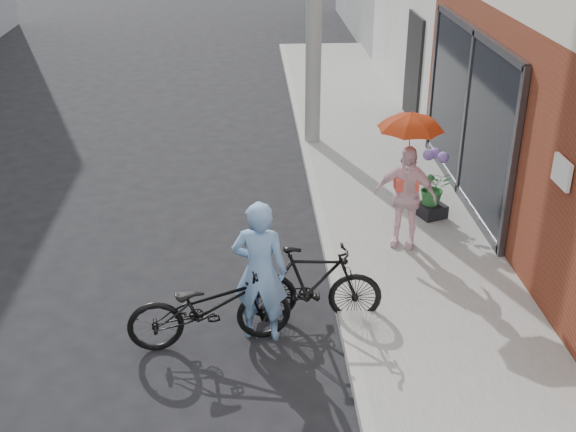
{
  "coord_description": "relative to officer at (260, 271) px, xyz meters",
  "views": [
    {
      "loc": [
        -0.08,
        -6.54,
        4.68
      ],
      "look_at": [
        0.35,
        0.81,
        1.1
      ],
      "focal_mm": 45.0,
      "sensor_mm": 36.0,
      "label": 1
    }
  ],
  "objects": [
    {
      "name": "ground",
      "position": [
        -0.01,
        -0.07,
        -0.81
      ],
      "size": [
        80.0,
        80.0,
        0.0
      ],
      "primitive_type": "plane",
      "color": "black",
      "rests_on": "ground"
    },
    {
      "name": "sidewalk",
      "position": [
        2.09,
        1.93,
        -0.75
      ],
      "size": [
        2.2,
        24.0,
        0.12
      ],
      "primitive_type": "cube",
      "color": "gray",
      "rests_on": "ground"
    },
    {
      "name": "curb",
      "position": [
        0.93,
        1.93,
        -0.75
      ],
      "size": [
        0.12,
        24.0,
        0.12
      ],
      "primitive_type": "cube",
      "color": "#9E9E99",
      "rests_on": "ground"
    },
    {
      "name": "officer",
      "position": [
        0.0,
        0.0,
        0.0
      ],
      "size": [
        0.65,
        0.49,
        1.63
      ],
      "primitive_type": "imported",
      "rotation": [
        0.0,
        0.0,
        2.97
      ],
      "color": "#77A1D4",
      "rests_on": "ground"
    },
    {
      "name": "bike_left",
      "position": [
        -0.54,
        -0.11,
        -0.35
      ],
      "size": [
        1.83,
        0.87,
        0.92
      ],
      "primitive_type": "imported",
      "rotation": [
        0.0,
        0.0,
        1.72
      ],
      "color": "black",
      "rests_on": "ground"
    },
    {
      "name": "bike_right",
      "position": [
        0.59,
        0.27,
        -0.35
      ],
      "size": [
        1.59,
        0.55,
        0.94
      ],
      "primitive_type": "imported",
      "rotation": [
        0.0,
        0.0,
        1.5
      ],
      "color": "black",
      "rests_on": "ground"
    },
    {
      "name": "kimono_woman",
      "position": [
        1.93,
        1.81,
        0.0
      ],
      "size": [
        0.88,
        0.63,
        1.39
      ],
      "primitive_type": "imported",
      "rotation": [
        0.0,
        0.0,
        -0.4
      ],
      "color": "#FFD5DF",
      "rests_on": "sidewalk"
    },
    {
      "name": "parasol",
      "position": [
        1.93,
        1.81,
        1.05
      ],
      "size": [
        0.8,
        0.8,
        0.7
      ],
      "primitive_type": "imported",
      "color": "#CE4418",
      "rests_on": "kimono_woman"
    },
    {
      "name": "planter",
      "position": [
        2.52,
        2.63,
        -0.6
      ],
      "size": [
        0.46,
        0.46,
        0.19
      ],
      "primitive_type": "cube",
      "rotation": [
        0.0,
        0.0,
        0.37
      ],
      "color": "black",
      "rests_on": "sidewalk"
    },
    {
      "name": "potted_plant",
      "position": [
        2.52,
        2.63,
        -0.24
      ],
      "size": [
        0.48,
        0.41,
        0.53
      ],
      "primitive_type": "imported",
      "color": "#2B6C32",
      "rests_on": "planter"
    }
  ]
}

